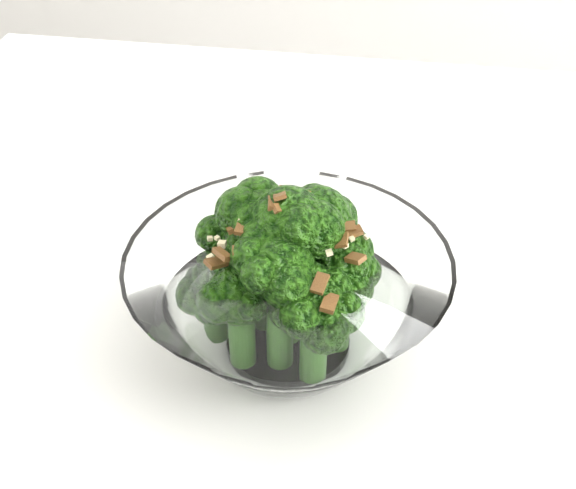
# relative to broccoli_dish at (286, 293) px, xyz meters

# --- Properties ---
(broccoli_dish) EXTENTS (0.19, 0.19, 0.12)m
(broccoli_dish) POSITION_rel_broccoli_dish_xyz_m (0.00, 0.00, 0.00)
(broccoli_dish) COLOR white
(broccoli_dish) RESTS_ON table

